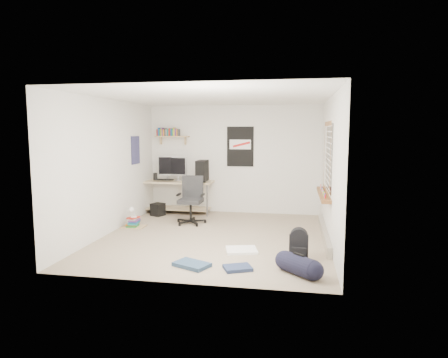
% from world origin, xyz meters
% --- Properties ---
extents(floor, '(4.00, 4.50, 0.01)m').
position_xyz_m(floor, '(0.00, 0.00, -0.01)').
color(floor, gray).
rests_on(floor, ground).
extents(ceiling, '(4.00, 4.50, 0.01)m').
position_xyz_m(ceiling, '(0.00, 0.00, 2.50)').
color(ceiling, white).
rests_on(ceiling, ground).
extents(back_wall, '(4.00, 0.01, 2.50)m').
position_xyz_m(back_wall, '(0.00, 2.25, 1.25)').
color(back_wall, silver).
rests_on(back_wall, ground).
extents(left_wall, '(0.01, 4.50, 2.50)m').
position_xyz_m(left_wall, '(-2.00, 0.00, 1.25)').
color(left_wall, silver).
rests_on(left_wall, ground).
extents(right_wall, '(0.01, 4.50, 2.50)m').
position_xyz_m(right_wall, '(2.00, 0.00, 1.25)').
color(right_wall, silver).
rests_on(right_wall, ground).
extents(desk, '(1.76, 0.84, 0.78)m').
position_xyz_m(desk, '(-1.32, 2.00, 0.36)').
color(desk, tan).
rests_on(desk, floor).
extents(monitor_left, '(0.43, 0.18, 0.46)m').
position_xyz_m(monitor_left, '(-1.54, 2.00, 1.01)').
color(monitor_left, '#9E9EA3').
rests_on(monitor_left, desk).
extents(monitor_right, '(0.41, 0.14, 0.44)m').
position_xyz_m(monitor_right, '(-1.27, 2.00, 1.00)').
color(monitor_right, '#A3A2A7').
rests_on(monitor_right, desk).
extents(pc_tower, '(0.21, 0.45, 0.47)m').
position_xyz_m(pc_tower, '(-0.65, 1.79, 1.02)').
color(pc_tower, black).
rests_on(pc_tower, desk).
extents(keyboard, '(0.41, 0.19, 0.02)m').
position_xyz_m(keyboard, '(-1.54, 1.82, 0.79)').
color(keyboard, black).
rests_on(keyboard, desk).
extents(speaker_left, '(0.10, 0.10, 0.17)m').
position_xyz_m(speaker_left, '(-1.75, 1.76, 0.87)').
color(speaker_left, black).
rests_on(speaker_left, desk).
extents(speaker_right, '(0.10, 0.10, 0.17)m').
position_xyz_m(speaker_right, '(-0.71, 1.82, 0.87)').
color(speaker_right, black).
rests_on(speaker_right, desk).
extents(office_chair, '(0.67, 0.67, 0.99)m').
position_xyz_m(office_chair, '(-0.70, 0.94, 0.49)').
color(office_chair, '#232426').
rests_on(office_chair, floor).
extents(wall_shelf, '(0.80, 0.22, 0.24)m').
position_xyz_m(wall_shelf, '(-1.45, 2.14, 1.78)').
color(wall_shelf, tan).
rests_on(wall_shelf, back_wall).
extents(poster_back_wall, '(0.62, 0.03, 0.92)m').
position_xyz_m(poster_back_wall, '(0.15, 2.23, 1.55)').
color(poster_back_wall, black).
rests_on(poster_back_wall, back_wall).
extents(poster_left_wall, '(0.02, 0.42, 0.60)m').
position_xyz_m(poster_left_wall, '(-1.99, 1.20, 1.50)').
color(poster_left_wall, navy).
rests_on(poster_left_wall, left_wall).
extents(window, '(0.10, 1.50, 1.26)m').
position_xyz_m(window, '(1.95, 0.30, 1.45)').
color(window, brown).
rests_on(window, right_wall).
extents(baseboard_heater, '(0.08, 2.50, 0.18)m').
position_xyz_m(baseboard_heater, '(1.96, 0.30, 0.09)').
color(baseboard_heater, '#B7B2A8').
rests_on(baseboard_heater, floor).
extents(backpack, '(0.28, 0.23, 0.37)m').
position_xyz_m(backpack, '(1.49, -1.05, 0.20)').
color(backpack, black).
rests_on(backpack, floor).
extents(duffel_bag, '(0.38, 0.38, 0.53)m').
position_xyz_m(duffel_bag, '(1.49, -1.67, 0.14)').
color(duffel_bag, black).
rests_on(duffel_bag, floor).
extents(tshirt, '(0.57, 0.52, 0.04)m').
position_xyz_m(tshirt, '(0.60, -0.78, 0.02)').
color(tshirt, white).
rests_on(tshirt, floor).
extents(jeans_a, '(0.58, 0.49, 0.05)m').
position_xyz_m(jeans_a, '(-0.00, -1.61, 0.03)').
color(jeans_a, navy).
rests_on(jeans_a, floor).
extents(jeans_b, '(0.45, 0.41, 0.05)m').
position_xyz_m(jeans_b, '(0.66, -1.62, 0.03)').
color(jeans_b, '#222E4E').
rests_on(jeans_b, floor).
extents(book_stack, '(0.51, 0.43, 0.32)m').
position_xyz_m(book_stack, '(-1.75, 0.44, 0.15)').
color(book_stack, brown).
rests_on(book_stack, floor).
extents(desk_lamp, '(0.12, 0.20, 0.20)m').
position_xyz_m(desk_lamp, '(-1.73, 0.42, 0.38)').
color(desk_lamp, white).
rests_on(desk_lamp, book_stack).
extents(subwoofer, '(0.33, 0.33, 0.29)m').
position_xyz_m(subwoofer, '(-1.63, 1.55, 0.14)').
color(subwoofer, black).
rests_on(subwoofer, floor).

